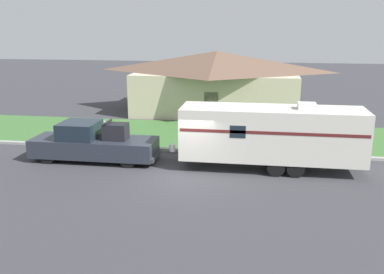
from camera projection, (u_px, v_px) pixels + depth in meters
ground_plane at (185, 176)px, 19.30m from camera, size 120.00×120.00×0.00m
curb_strip at (197, 151)px, 22.86m from camera, size 80.00×0.30×0.14m
lawn_strip at (205, 135)px, 26.36m from camera, size 80.00×7.00×0.03m
house_across_street at (217, 81)px, 33.01m from camera, size 12.99×8.21×4.65m
pickup_truck at (93, 143)px, 21.33m from camera, size 6.32×2.05×2.04m
travel_trailer at (272, 133)px, 19.82m from camera, size 9.52×2.34×3.21m
mailbox at (101, 126)px, 24.56m from camera, size 0.48×0.20×1.25m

